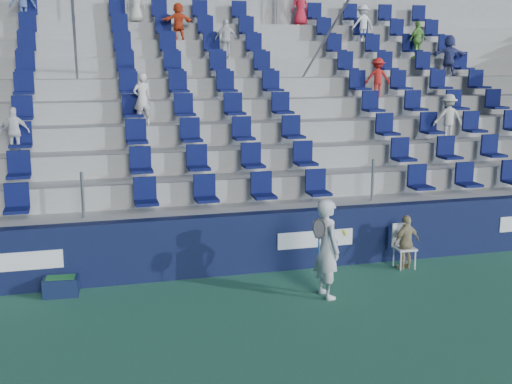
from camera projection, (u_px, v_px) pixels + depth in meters
ground at (291, 336)px, 9.87m from camera, size 70.00×70.00×0.00m
sponsor_wall at (242, 243)px, 12.72m from camera, size 24.00×0.32×1.20m
grandstand at (196, 137)px, 17.23m from camera, size 24.00×8.17×6.63m
tennis_player at (327, 248)px, 11.35m from camera, size 0.69×0.70×1.80m
line_judge_chair at (403, 242)px, 13.10m from camera, size 0.40×0.41×0.90m
line_judge at (406, 242)px, 12.95m from camera, size 0.71×0.44×1.12m
ball_bin at (61, 285)px, 11.55m from camera, size 0.65×0.45×0.35m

